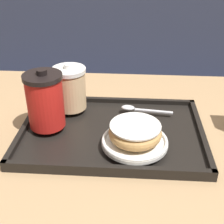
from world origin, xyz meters
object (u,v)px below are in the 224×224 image
object	(u,v)px
donut_chocolate_glazed	(135,132)
spoon	(135,109)
coffee_cup_rear	(70,88)
coffee_cup_front	(45,100)

from	to	relation	value
donut_chocolate_glazed	spoon	world-z (taller)	donut_chocolate_glazed
spoon	coffee_cup_rear	bearing A→B (deg)	4.74
spoon	donut_chocolate_glazed	bearing A→B (deg)	96.88
coffee_cup_front	spoon	world-z (taller)	coffee_cup_front
coffee_cup_front	coffee_cup_rear	xyz separation A→B (m)	(0.04, 0.09, -0.01)
coffee_cup_front	donut_chocolate_glazed	xyz separation A→B (m)	(0.21, -0.07, -0.03)
donut_chocolate_glazed	spoon	bearing A→B (deg)	90.20
coffee_cup_front	coffee_cup_rear	world-z (taller)	coffee_cup_front
coffee_cup_front	coffee_cup_rear	distance (m)	0.10
coffee_cup_front	spoon	bearing A→B (deg)	22.14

